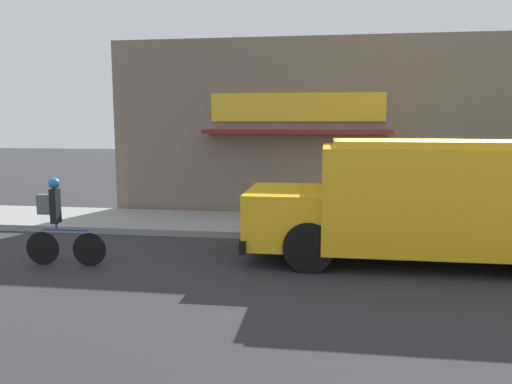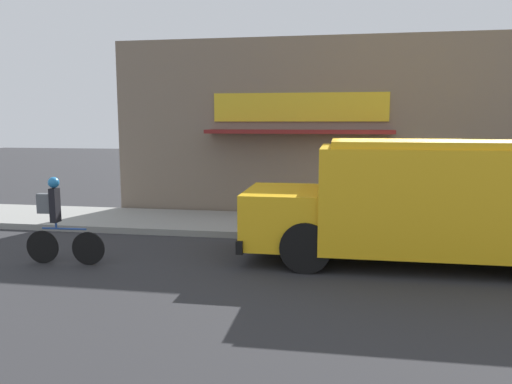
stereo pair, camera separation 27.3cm
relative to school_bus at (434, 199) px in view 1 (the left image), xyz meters
The scene contains 5 objects.
ground_plane 1.84m from the school_bus, 110.43° to the left, with size 70.00×70.00×0.00m, color #2B2B2D.
sidewalk 2.87m from the school_bus, 100.64° to the left, with size 28.00×2.57×0.15m.
storefront 4.24m from the school_bus, 98.16° to the left, with size 14.86×0.90×4.82m.
school_bus is the anchor object (origin of this frame).
cyclist 6.87m from the school_bus, 169.96° to the right, with size 1.51×0.21×1.62m.
Camera 1 is at (-1.43, -10.75, 2.60)m, focal length 35.00 mm.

